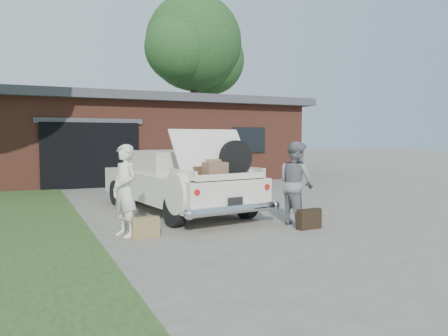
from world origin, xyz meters
name	(u,v)px	position (x,y,z in m)	size (l,w,h in m)	color
ground	(238,229)	(0.00, 0.00, 0.00)	(90.00, 90.00, 0.00)	gray
house	(139,138)	(0.98, 11.47, 1.67)	(12.80, 7.80, 3.30)	brown
tree_right	(195,48)	(5.65, 16.77, 6.85)	(6.34, 5.52, 9.91)	#38281E
sedan	(177,180)	(-0.39, 2.34, 0.72)	(2.53, 5.09, 1.86)	silver
woman_left	(125,191)	(-2.02, 0.28, 0.79)	(0.58, 0.38, 1.58)	silver
woman_right	(296,183)	(1.22, -0.10, 0.81)	(0.79, 0.62, 1.63)	slate
suitcase_left	(146,227)	(-1.73, 0.02, 0.18)	(0.46, 0.15, 0.35)	olive
suitcase_right	(309,219)	(1.21, -0.55, 0.19)	(0.48, 0.15, 0.37)	black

